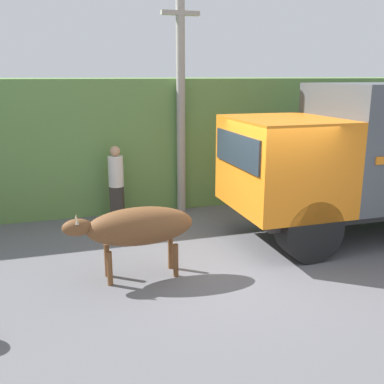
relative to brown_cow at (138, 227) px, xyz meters
The scene contains 5 objects.
ground_plane 2.39m from the brown_cow, ahead, with size 60.00×60.00×0.00m, color slate.
hillside_embankment 6.66m from the brown_cow, 70.47° to the left, with size 32.00×5.13×3.26m.
brown_cow is the anchor object (origin of this frame).
pedestrian_on_hill 3.23m from the brown_cow, 88.20° to the left, with size 0.47×0.47×1.78m.
utility_pole 4.35m from the brown_cow, 63.34° to the left, with size 0.90×0.21×5.36m.
Camera 1 is at (-3.44, -7.08, 3.34)m, focal length 42.00 mm.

